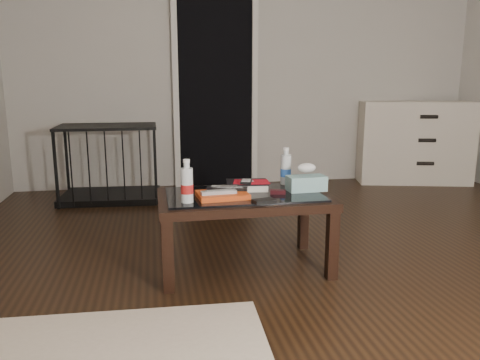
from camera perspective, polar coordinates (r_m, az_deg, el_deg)
The scene contains 17 objects.
ground at distance 2.96m, azimuth 11.63°, elevation -10.31°, with size 5.00×5.00×0.00m, color black.
doorway at distance 5.05m, azimuth -3.01°, elevation 10.88°, with size 0.90×0.08×2.07m.
coffee_table at distance 2.77m, azimuth 0.45°, elevation -2.95°, with size 1.00×0.60×0.46m.
dresser at distance 5.60m, azimuth 20.39°, elevation 4.36°, with size 1.29×0.78×0.90m.
pet_crate at distance 4.64m, azimuth -15.58°, elevation 0.52°, with size 0.94×0.66×0.71m.
magazines at distance 2.66m, azimuth -2.18°, elevation -1.82°, with size 0.28×0.21×0.03m, color #D04413.
remote_silver at distance 2.62m, azimuth -2.61°, elevation -1.46°, with size 0.20×0.05×0.02m, color #A3A3A7.
remote_black_front at distance 2.70m, azimuth -1.21°, elevation -1.04°, with size 0.20×0.05×0.02m, color black.
remote_black_back at distance 2.72m, azimuth -1.95°, elevation -0.94°, with size 0.20×0.05×0.02m, color black.
textbook at distance 2.87m, azimuth 0.87°, elevation -0.65°, with size 0.25×0.20×0.05m, color black.
dvd_mailers at distance 2.85m, azimuth 1.14°, elevation -0.19°, with size 0.19×0.14×0.01m, color red.
ipod at distance 2.80m, azimuth 0.77°, elevation -0.17°, with size 0.06×0.10×0.02m, color black.
flip_phone at distance 2.76m, azimuth 4.65°, elevation -1.46°, with size 0.09×0.05×0.02m, color black.
wallet at distance 2.55m, azimuth 2.93°, elevation -2.58°, with size 0.12×0.07×0.02m, color black.
water_bottle_left at distance 2.55m, azimuth -6.49°, elevation -0.12°, with size 0.07×0.07×0.24m, color silver.
water_bottle_right at distance 3.01m, azimuth 5.61°, elevation 1.73°, with size 0.07×0.07×0.24m, color silver.
tissue_box at distance 2.85m, azimuth 8.08°, elevation -0.39°, with size 0.23×0.12×0.09m, color teal.
Camera 1 is at (-1.07, -2.53, 1.10)m, focal length 35.00 mm.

